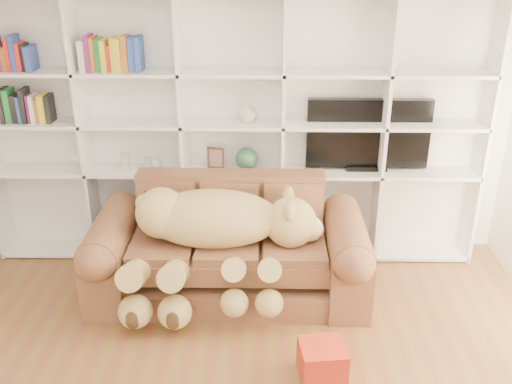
{
  "coord_description": "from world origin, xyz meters",
  "views": [
    {
      "loc": [
        0.29,
        -2.49,
        2.81
      ],
      "look_at": [
        0.22,
        1.63,
        0.94
      ],
      "focal_mm": 40.0,
      "sensor_mm": 36.0,
      "label": 1
    }
  ],
  "objects_px": {
    "sofa": "(229,253)",
    "tv": "(368,135)",
    "gift_box": "(322,361)",
    "teddy_bear": "(214,234)"
  },
  "relations": [
    {
      "from": "gift_box",
      "to": "tv",
      "type": "distance_m",
      "value": 2.1
    },
    {
      "from": "gift_box",
      "to": "tv",
      "type": "xyz_separation_m",
      "value": [
        0.51,
        1.73,
        1.06
      ]
    },
    {
      "from": "sofa",
      "to": "teddy_bear",
      "type": "relative_size",
      "value": 1.43
    },
    {
      "from": "teddy_bear",
      "to": "sofa",
      "type": "bearing_deg",
      "value": 60.17
    },
    {
      "from": "tv",
      "to": "teddy_bear",
      "type": "bearing_deg",
      "value": -146.07
    },
    {
      "from": "gift_box",
      "to": "sofa",
      "type": "bearing_deg",
      "value": 124.09
    },
    {
      "from": "tv",
      "to": "gift_box",
      "type": "bearing_deg",
      "value": -106.29
    },
    {
      "from": "gift_box",
      "to": "teddy_bear",
      "type": "bearing_deg",
      "value": 133.67
    },
    {
      "from": "sofa",
      "to": "tv",
      "type": "bearing_deg",
      "value": 29.8
    },
    {
      "from": "sofa",
      "to": "tv",
      "type": "distance_m",
      "value": 1.62
    }
  ]
}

